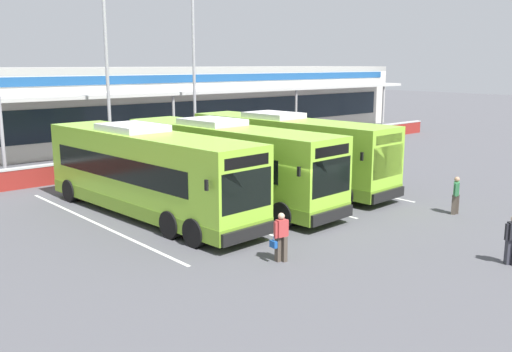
{
  "coord_description": "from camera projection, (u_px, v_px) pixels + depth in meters",
  "views": [
    {
      "loc": [
        -15.81,
        -14.42,
        6.27
      ],
      "look_at": [
        -0.4,
        3.0,
        1.6
      ],
      "focal_mm": 39.32,
      "sensor_mm": 36.0,
      "label": 1
    }
  ],
  "objects": [
    {
      "name": "terminal_building",
      "position": [
        45.0,
        109.0,
        41.26
      ],
      "size": [
        70.0,
        13.0,
        6.0
      ],
      "color": "beige",
      "rests_on": "ground"
    },
    {
      "name": "bay_stripe_centre",
      "position": [
        311.0,
        181.0,
        30.59
      ],
      "size": [
        0.14,
        13.0,
        0.01
      ],
      "primitive_type": "cube",
      "color": "silver",
      "rests_on": "ground"
    },
    {
      "name": "coach_bus_leftmost",
      "position": [
        147.0,
        174.0,
        23.23
      ],
      "size": [
        3.41,
        12.27,
        3.78
      ],
      "color": "#8CC633",
      "rests_on": "ground"
    },
    {
      "name": "pedestrian_near_bin",
      "position": [
        456.0,
        194.0,
        23.62
      ],
      "size": [
        0.51,
        0.36,
        1.62
      ],
      "color": "#4C4238",
      "rests_on": "ground"
    },
    {
      "name": "ground_plane",
      "position": [
        314.0,
        226.0,
        22.09
      ],
      "size": [
        200.0,
        200.0,
        0.0
      ],
      "primitive_type": "plane",
      "color": "#4C4C51"
    },
    {
      "name": "bay_stripe_mid_west",
      "position": [
        254.0,
        192.0,
        27.86
      ],
      "size": [
        0.14,
        13.0,
        0.01
      ],
      "primitive_type": "cube",
      "color": "silver",
      "rests_on": "ground"
    },
    {
      "name": "lamp_post_east",
      "position": [
        194.0,
        63.0,
        37.88
      ],
      "size": [
        3.24,
        0.28,
        11.0
      ],
      "color": "#9E9EA3",
      "rests_on": "ground"
    },
    {
      "name": "bay_stripe_west",
      "position": [
        183.0,
        206.0,
        25.13
      ],
      "size": [
        0.14,
        13.0,
        0.01
      ],
      "primitive_type": "cube",
      "color": "silver",
      "rests_on": "ground"
    },
    {
      "name": "coach_bus_centre",
      "position": [
        287.0,
        152.0,
        28.87
      ],
      "size": [
        3.41,
        12.27,
        3.78
      ],
      "color": "#8CC633",
      "rests_on": "ground"
    },
    {
      "name": "red_barrier_wall",
      "position": [
        131.0,
        164.0,
        32.63
      ],
      "size": [
        60.0,
        0.4,
        1.1
      ],
      "color": "maroon",
      "rests_on": "ground"
    },
    {
      "name": "coach_bus_left_centre",
      "position": [
        226.0,
        164.0,
        25.52
      ],
      "size": [
        3.41,
        12.27,
        3.78
      ],
      "color": "#8CC633",
      "rests_on": "ground"
    },
    {
      "name": "pedestrian_with_handbag",
      "position": [
        281.0,
        236.0,
        17.91
      ],
      "size": [
        0.63,
        0.37,
        1.62
      ],
      "color": "#4C4238",
      "rests_on": "ground"
    },
    {
      "name": "bay_stripe_far_west",
      "position": [
        96.0,
        223.0,
        22.4
      ],
      "size": [
        0.14,
        13.0,
        0.01
      ],
      "primitive_type": "cube",
      "color": "silver",
      "rests_on": "ground"
    },
    {
      "name": "lamp_post_centre",
      "position": [
        107.0,
        63.0,
        32.35
      ],
      "size": [
        3.24,
        0.28,
        11.0
      ],
      "color": "#9E9EA3",
      "rests_on": "ground"
    }
  ]
}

